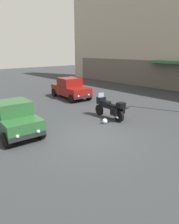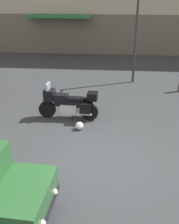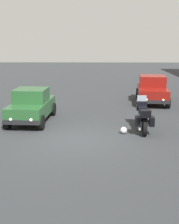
# 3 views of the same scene
# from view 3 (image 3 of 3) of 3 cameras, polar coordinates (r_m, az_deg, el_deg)

# --- Properties ---
(ground_plane) EXTENTS (80.00, 80.00, 0.00)m
(ground_plane) POSITION_cam_3_polar(r_m,az_deg,el_deg) (11.41, -2.37, -5.42)
(ground_plane) COLOR #2D3033
(motorcycle) EXTENTS (2.26, 0.78, 1.36)m
(motorcycle) POSITION_cam_3_polar(r_m,az_deg,el_deg) (12.63, 10.29, -0.79)
(motorcycle) COLOR black
(motorcycle) RESTS_ON ground
(helmet) EXTENTS (0.28, 0.28, 0.28)m
(helmet) POSITION_cam_3_polar(r_m,az_deg,el_deg) (12.20, 6.62, -3.53)
(helmet) COLOR silver
(helmet) RESTS_ON ground
(car_hatchback_near) EXTENTS (3.99, 2.14, 1.64)m
(car_hatchback_near) POSITION_cam_3_polar(r_m,az_deg,el_deg) (18.43, 11.99, 4.29)
(car_hatchback_near) COLOR maroon
(car_hatchback_near) RESTS_ON ground
(car_compact_side) EXTENTS (3.55, 1.91, 1.56)m
(car_compact_side) POSITION_cam_3_polar(r_m,az_deg,el_deg) (14.01, -11.13, 1.24)
(car_compact_side) COLOR #235128
(car_compact_side) RESTS_ON ground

